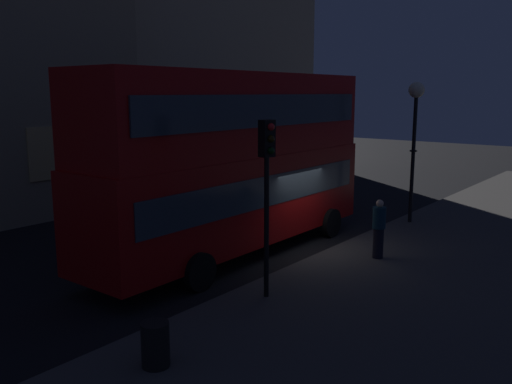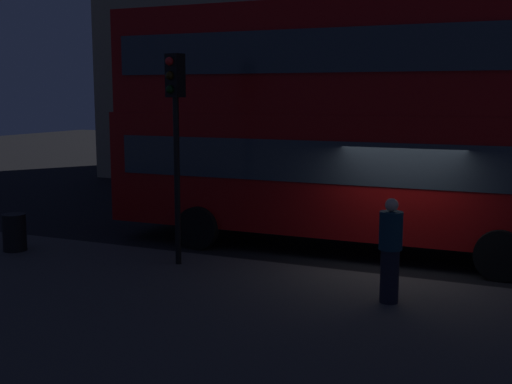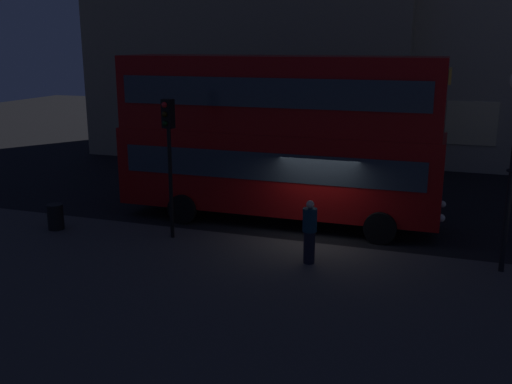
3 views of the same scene
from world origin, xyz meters
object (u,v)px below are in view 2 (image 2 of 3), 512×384
Objects in this scene: double_decker_bus at (339,117)px; pedestrian at (390,250)px; litter_bin at (14,232)px; traffic_light_near_kerb at (175,115)px.

double_decker_bus is 4.76m from pedestrian.
pedestrian is 8.43m from litter_bin.
litter_bin is (-8.41, 0.27, -0.49)m from pedestrian.
traffic_light_near_kerb is 4.73m from litter_bin.
double_decker_bus reaches higher than litter_bin.
traffic_light_near_kerb is (-2.44, -3.05, 0.10)m from double_decker_bus.
double_decker_bus is 6.17× the size of pedestrian.
traffic_light_near_kerb is at bearing 6.70° from litter_bin.
pedestrian reaches higher than litter_bin.
double_decker_bus is 2.57× the size of traffic_light_near_kerb.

